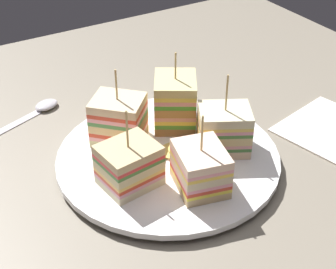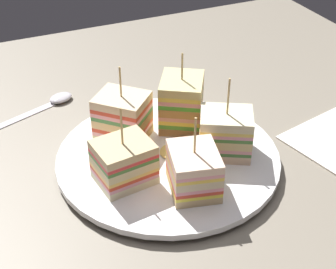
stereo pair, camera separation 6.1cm
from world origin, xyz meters
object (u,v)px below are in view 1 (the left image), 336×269
plate (168,158)px  sandwich_wedge_1 (175,102)px  chip_pile (184,151)px  napkin (334,130)px  sandwich_wedge_4 (201,168)px  sandwich_wedge_0 (224,130)px  spoon (35,111)px  sandwich_wedge_3 (129,165)px  sandwich_wedge_2 (119,120)px

plate → sandwich_wedge_1: size_ratio=2.63×
chip_pile → napkin: size_ratio=0.49×
chip_pile → sandwich_wedge_4: bearing=75.8°
sandwich_wedge_0 → sandwich_wedge_1: size_ratio=0.99×
sandwich_wedge_4 → spoon: 29.16cm
plate → sandwich_wedge_3: size_ratio=2.83×
sandwich_wedge_0 → sandwich_wedge_3: 13.15cm
sandwich_wedge_2 → chip_pile: sandwich_wedge_2 is taller
sandwich_wedge_2 → napkin: sandwich_wedge_2 is taller
napkin → spoon: bearing=-37.1°
sandwich_wedge_0 → sandwich_wedge_1: sandwich_wedge_1 is taller
sandwich_wedge_1 → chip_pile: (2.84, 6.68, -2.77)cm
sandwich_wedge_0 → sandwich_wedge_2: size_ratio=1.03×
sandwich_wedge_4 → napkin: size_ratio=0.73×
sandwich_wedge_1 → sandwich_wedge_2: 8.07cm
plate → sandwich_wedge_2: sandwich_wedge_2 is taller
spoon → napkin: bearing=-57.5°
sandwich_wedge_1 → spoon: sandwich_wedge_1 is taller
plate → sandwich_wedge_3: bearing=20.7°
napkin → sandwich_wedge_3: bearing=-5.9°
sandwich_wedge_1 → sandwich_wedge_4: size_ratio=1.11×
sandwich_wedge_0 → spoon: sandwich_wedge_0 is taller
sandwich_wedge_2 → sandwich_wedge_4: size_ratio=1.06×
chip_pile → spoon: bearing=-60.4°
sandwich_wedge_4 → chip_pile: bearing=-0.4°
plate → chip_pile: (-1.55, 1.21, 1.21)cm
sandwich_wedge_3 → sandwich_wedge_1: bearing=29.0°
plate → chip_pile: size_ratio=4.37×
sandwich_wedge_0 → spoon: 28.36cm
sandwich_wedge_0 → chip_pile: size_ratio=1.64×
sandwich_wedge_0 → sandwich_wedge_4: 7.99cm
sandwich_wedge_1 → chip_pile: bearing=8.3°
spoon → napkin: (-33.75, 25.48, -0.14)cm
sandwich_wedge_2 → sandwich_wedge_3: 8.95cm
chip_pile → napkin: (-21.72, 4.34, -1.81)cm
sandwich_wedge_4 → chip_pile: sandwich_wedge_4 is taller
sandwich_wedge_0 → sandwich_wedge_1: (2.20, -7.85, 0.61)cm
sandwich_wedge_0 → sandwich_wedge_2: bearing=-10.7°
plate → spoon: (10.48, -19.94, -0.46)cm
sandwich_wedge_0 → spoon: bearing=-24.1°
plate → sandwich_wedge_3: 7.68cm
napkin → sandwich_wedge_1: bearing=-30.3°
sandwich_wedge_0 → sandwich_wedge_3: sandwich_wedge_0 is taller
sandwich_wedge_2 → sandwich_wedge_3: bearing=-64.4°
sandwich_wedge_0 → spoon: size_ratio=0.69×
sandwich_wedge_2 → spoon: (6.82, -13.96, -4.02)cm
sandwich_wedge_3 → chip_pile: sandwich_wedge_3 is taller
sandwich_wedge_0 → sandwich_wedge_4: (6.51, 4.63, -0.28)cm
plate → sandwich_wedge_0: bearing=160.1°
sandwich_wedge_0 → sandwich_wedge_4: sandwich_wedge_0 is taller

